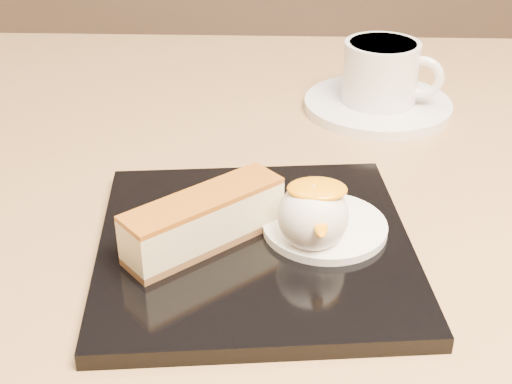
{
  "coord_description": "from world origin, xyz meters",
  "views": [
    {
      "loc": [
        0.07,
        -0.52,
        1.02
      ],
      "look_at": [
        0.05,
        -0.08,
        0.76
      ],
      "focal_mm": 50.0,
      "sensor_mm": 36.0,
      "label": 1
    }
  ],
  "objects_px": {
    "table": "(206,326)",
    "cheesecake": "(204,220)",
    "ice_cream_scoop": "(313,216)",
    "coffee_cup": "(383,71)",
    "saucer": "(377,105)",
    "dessert_plate": "(255,247)"
  },
  "relations": [
    {
      "from": "coffee_cup",
      "to": "saucer",
      "type": "bearing_deg",
      "value": 180.0
    },
    {
      "from": "dessert_plate",
      "to": "table",
      "type": "bearing_deg",
      "value": 116.93
    },
    {
      "from": "ice_cream_scoop",
      "to": "coffee_cup",
      "type": "height_order",
      "value": "coffee_cup"
    },
    {
      "from": "ice_cream_scoop",
      "to": "coffee_cup",
      "type": "distance_m",
      "value": 0.28
    },
    {
      "from": "ice_cream_scoop",
      "to": "coffee_cup",
      "type": "bearing_deg",
      "value": 73.65
    },
    {
      "from": "dessert_plate",
      "to": "ice_cream_scoop",
      "type": "xyz_separation_m",
      "value": [
        0.04,
        -0.01,
        0.03
      ]
    },
    {
      "from": "cheesecake",
      "to": "ice_cream_scoop",
      "type": "relative_size",
      "value": 2.25
    },
    {
      "from": "saucer",
      "to": "coffee_cup",
      "type": "distance_m",
      "value": 0.04
    },
    {
      "from": "table",
      "to": "dessert_plate",
      "type": "bearing_deg",
      "value": -63.07
    },
    {
      "from": "cheesecake",
      "to": "table",
      "type": "bearing_deg",
      "value": 57.05
    },
    {
      "from": "table",
      "to": "cheesecake",
      "type": "distance_m",
      "value": 0.21
    },
    {
      "from": "saucer",
      "to": "table",
      "type": "bearing_deg",
      "value": -135.8
    },
    {
      "from": "dessert_plate",
      "to": "saucer",
      "type": "relative_size",
      "value": 1.47
    },
    {
      "from": "ice_cream_scoop",
      "to": "saucer",
      "type": "distance_m",
      "value": 0.28
    },
    {
      "from": "dessert_plate",
      "to": "ice_cream_scoop",
      "type": "relative_size",
      "value": 4.49
    },
    {
      "from": "saucer",
      "to": "dessert_plate",
      "type": "bearing_deg",
      "value": -113.94
    },
    {
      "from": "dessert_plate",
      "to": "saucer",
      "type": "height_order",
      "value": "dessert_plate"
    },
    {
      "from": "cheesecake",
      "to": "saucer",
      "type": "distance_m",
      "value": 0.31
    },
    {
      "from": "cheesecake",
      "to": "coffee_cup",
      "type": "xyz_separation_m",
      "value": [
        0.15,
        0.27,
        0.01
      ]
    },
    {
      "from": "dessert_plate",
      "to": "coffee_cup",
      "type": "bearing_deg",
      "value": 65.68
    },
    {
      "from": "cheesecake",
      "to": "ice_cream_scoop",
      "type": "bearing_deg",
      "value": -41.43
    },
    {
      "from": "table",
      "to": "cheesecake",
      "type": "xyz_separation_m",
      "value": [
        0.02,
        -0.1,
        0.19
      ]
    }
  ]
}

